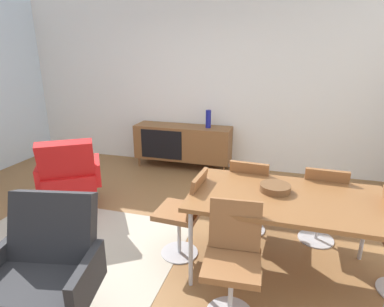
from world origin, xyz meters
name	(u,v)px	position (x,y,z in m)	size (l,w,h in m)	color
ground_plane	(138,245)	(0.00, 0.00, 0.00)	(8.32, 8.32, 0.00)	olive
wall_back	(203,83)	(0.00, 2.60, 1.40)	(6.80, 0.12, 2.80)	white
sideboard	(183,142)	(-0.26, 2.30, 0.44)	(1.60, 0.45, 0.72)	brown
vase_cobalt	(208,119)	(0.17, 2.30, 0.86)	(0.08, 0.08, 0.28)	navy
dining_table	(287,201)	(1.39, 0.00, 0.70)	(1.60, 0.90, 0.74)	brown
wooden_bowl_on_table	(275,188)	(1.29, 0.07, 0.77)	(0.26, 0.26, 0.06)	brown
dining_chair_back_left	(250,193)	(1.04, 0.56, 0.47)	(0.43, 0.45, 0.86)	brown
dining_chair_near_window	(185,211)	(0.50, 0.00, 0.47)	(0.44, 0.42, 0.86)	brown
dining_chair_front_left	(233,257)	(1.04, -0.56, 0.47)	(0.43, 0.45, 0.86)	brown
dining_chair_back_right	(322,201)	(1.74, 0.56, 0.47)	(0.42, 0.44, 0.86)	brown
lounge_chair_red	(70,174)	(-1.12, 0.49, 0.47)	(0.90, 0.89, 0.95)	red
armchair_black_shell	(45,269)	(-0.17, -1.04, 0.47)	(0.81, 0.76, 0.95)	#262628
side_table_round	(57,175)	(-1.52, 0.73, 0.32)	(0.44, 0.44, 0.52)	white
fruit_bowl	(55,158)	(-1.52, 0.73, 0.56)	(0.20, 0.20, 0.11)	#262628
area_rug	(65,250)	(-0.66, -0.28, 0.00)	(2.20, 1.70, 0.01)	#B7AD99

